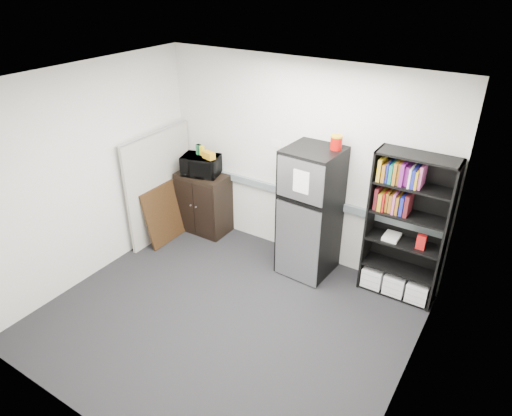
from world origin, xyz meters
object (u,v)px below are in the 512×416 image
at_px(microwave, 201,165).
at_px(refrigerator, 310,213).
at_px(cubicle_partition, 160,185).
at_px(cabinet, 204,202).
at_px(bookshelf, 406,230).

bearing_deg(microwave, refrigerator, -18.87).
xyz_separation_m(cubicle_partition, cabinet, (0.45, 0.42, -0.34)).
xyz_separation_m(microwave, refrigerator, (1.80, -0.06, -0.22)).
distance_m(bookshelf, refrigerator, 1.19).
bearing_deg(bookshelf, refrigerator, -173.01).
height_order(bookshelf, cubicle_partition, bookshelf).
relative_size(cubicle_partition, microwave, 3.07).
xyz_separation_m(bookshelf, cubicle_partition, (-3.43, -0.49, -0.10)).
relative_size(cabinet, microwave, 1.78).
xyz_separation_m(bookshelf, cabinet, (-2.98, -0.06, -0.44)).
height_order(bookshelf, microwave, bookshelf).
relative_size(bookshelf, refrigerator, 1.07).
bearing_deg(microwave, bookshelf, -15.29).
bearing_deg(microwave, cabinet, 73.17).
relative_size(cubicle_partition, cabinet, 1.73).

